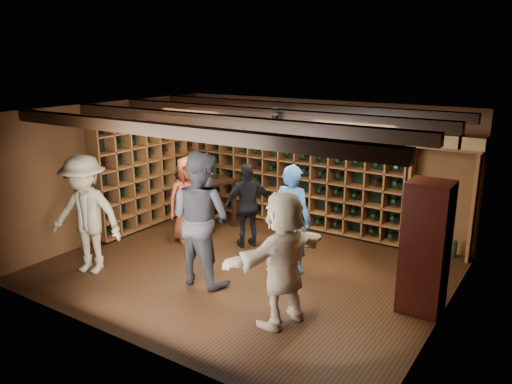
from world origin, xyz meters
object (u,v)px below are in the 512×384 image
Objects in this scene: guest_red_floral at (189,200)px; guest_woman_black at (248,206)px; man_blue_shirt at (292,219)px; display_cabinet at (425,250)px; man_grey_suit at (200,218)px; guest_beige at (283,259)px; guest_khaki at (86,214)px; tasting_table at (205,182)px.

guest_woman_black is at bearing -42.63° from guest_red_floral.
guest_red_floral is at bearing -3.94° from man_blue_shirt.
guest_woman_black is (-3.23, 0.66, -0.10)m from display_cabinet.
guest_beige is at bearing 168.36° from man_grey_suit.
guest_beige is at bearing -136.82° from display_cabinet.
guest_khaki is 3.36m from guest_beige.
display_cabinet is at bearing 116.02° from guest_woman_black.
guest_woman_black is 1.07× the size of tasting_table.
guest_khaki is at bearing 33.14° from man_blue_shirt.
guest_khaki reaches higher than guest_beige.
man_grey_suit is at bearing 45.49° from guest_woman_black.
man_grey_suit is 2.77m from tasting_table.
display_cabinet is 2.07m from man_blue_shirt.
guest_khaki is at bearing -68.06° from guest_beige.
man_blue_shirt is 0.99× the size of guest_beige.
man_blue_shirt reaches higher than tasting_table.
guest_woman_black is (-0.22, 1.57, -0.24)m from man_grey_suit.
guest_beige is 1.24× the size of tasting_table.
guest_red_floral is 3.32m from guest_beige.
man_grey_suit is (-0.95, -1.05, 0.14)m from man_blue_shirt.
man_blue_shirt is 3.18m from guest_khaki.
display_cabinet is 1.16× the size of guest_woman_black.
man_blue_shirt is at bearing -65.32° from guest_red_floral.
man_grey_suit is 1.60m from guest_woman_black.
guest_beige reaches higher than guest_woman_black.
guest_khaki reaches higher than display_cabinet.
guest_khaki is (-2.67, -1.74, 0.07)m from man_blue_shirt.
tasting_table is (-2.63, 1.14, -0.02)m from man_blue_shirt.
tasting_table is (-3.31, 2.58, -0.03)m from guest_beige.
guest_red_floral is at bearing 60.49° from guest_khaki.
man_grey_suit reaches higher than display_cabinet.
guest_beige is at bearing 80.97° from guest_woman_black.
tasting_table is at bearing 164.73° from display_cabinet.
man_grey_suit is 1.85m from guest_khaki.
tasting_table is at bearing 51.19° from guest_red_floral.
display_cabinet is 4.99m from guest_khaki.
man_blue_shirt is 1.14× the size of guest_woman_black.
display_cabinet is 1.02× the size of man_blue_shirt.
guest_woman_black is 0.87× the size of guest_beige.
man_blue_shirt is (-2.06, 0.15, 0.01)m from display_cabinet.
guest_red_floral is at bearing 175.98° from display_cabinet.
tasting_table is (-1.47, 0.62, 0.09)m from guest_woman_black.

